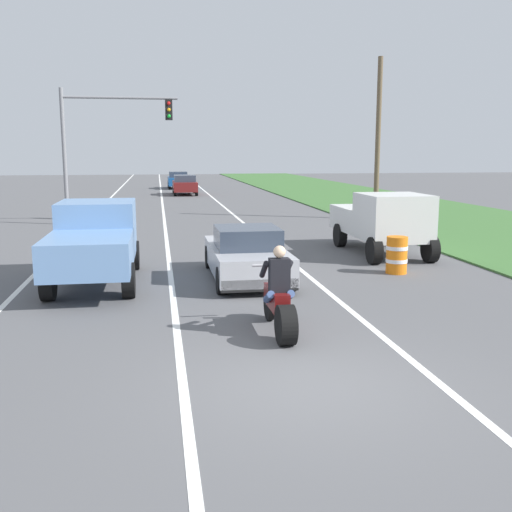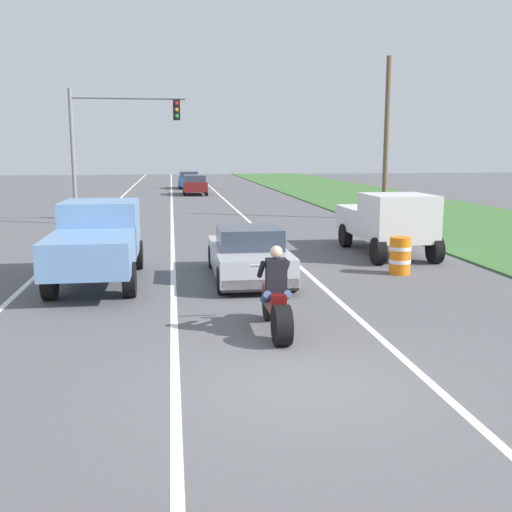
{
  "view_description": "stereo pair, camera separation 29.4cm",
  "coord_description": "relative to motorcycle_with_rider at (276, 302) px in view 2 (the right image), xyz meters",
  "views": [
    {
      "loc": [
        -2.07,
        -7.81,
        3.25
      ],
      "look_at": [
        0.01,
        4.87,
        1.0
      ],
      "focal_mm": 41.95,
      "sensor_mm": 36.0,
      "label": 1
    },
    {
      "loc": [
        -1.78,
        -7.85,
        3.25
      ],
      "look_at": [
        0.01,
        4.87,
        1.0
      ],
      "focal_mm": 41.95,
      "sensor_mm": 36.0,
      "label": 2
    }
  ],
  "objects": [
    {
      "name": "ground_plane",
      "position": [
        -0.01,
        -2.36,
        -0.59
      ],
      "size": [
        160.0,
        160.0,
        0.0
      ],
      "primitive_type": "plane",
      "color": "#565659"
    },
    {
      "name": "lane_stripe_left_solid",
      "position": [
        -5.41,
        17.64,
        -0.59
      ],
      "size": [
        0.14,
        120.0,
        0.01
      ],
      "primitive_type": "cube",
      "color": "white",
      "rests_on": "ground"
    },
    {
      "name": "lane_stripe_right_solid",
      "position": [
        1.79,
        17.64,
        -0.59
      ],
      "size": [
        0.14,
        120.0,
        0.01
      ],
      "primitive_type": "cube",
      "color": "white",
      "rests_on": "ground"
    },
    {
      "name": "lane_stripe_centre_dashed",
      "position": [
        -1.81,
        17.64,
        -0.59
      ],
      "size": [
        0.14,
        120.0,
        0.01
      ],
      "primitive_type": "cube",
      "color": "white",
      "rests_on": "ground"
    },
    {
      "name": "grass_verge_right",
      "position": [
        11.91,
        17.64,
        -0.56
      ],
      "size": [
        10.0,
        120.0,
        0.06
      ],
      "primitive_type": "cube",
      "color": "#3D6B33",
      "rests_on": "ground"
    },
    {
      "name": "motorcycle_with_rider",
      "position": [
        0.0,
        0.0,
        0.0
      ],
      "size": [
        0.7,
        2.21,
        1.62
      ],
      "color": "black",
      "rests_on": "ground"
    },
    {
      "name": "sports_car_silver",
      "position": [
        0.12,
        4.77,
        0.04
      ],
      "size": [
        1.84,
        4.3,
        1.37
      ],
      "color": "#B7B7BC",
      "rests_on": "ground"
    },
    {
      "name": "pickup_truck_left_lane_light_blue",
      "position": [
        -3.66,
        4.86,
        0.51
      ],
      "size": [
        2.02,
        4.8,
        1.98
      ],
      "color": "#6B93C6",
      "rests_on": "ground"
    },
    {
      "name": "pickup_truck_right_shoulder_white",
      "position": [
        4.97,
        7.96,
        0.51
      ],
      "size": [
        2.02,
        4.8,
        1.98
      ],
      "color": "silver",
      "rests_on": "ground"
    },
    {
      "name": "traffic_light_mast_near",
      "position": [
        -4.52,
        17.74,
        3.44
      ],
      "size": [
        5.13,
        0.34,
        6.0
      ],
      "color": "gray",
      "rests_on": "ground"
    },
    {
      "name": "utility_pole_roadside",
      "position": [
        8.4,
        17.65,
        3.23
      ],
      "size": [
        0.24,
        0.24,
        7.65
      ],
      "primitive_type": "cylinder",
      "color": "brown",
      "rests_on": "ground"
    },
    {
      "name": "construction_barrel_nearest",
      "position": [
        4.23,
        4.87,
        -0.09
      ],
      "size": [
        0.58,
        0.58,
        1.0
      ],
      "color": "orange",
      "rests_on": "ground"
    },
    {
      "name": "distant_car_far_ahead",
      "position": [
        -0.04,
        35.76,
        0.18
      ],
      "size": [
        1.8,
        4.0,
        1.5
      ],
      "color": "maroon",
      "rests_on": "ground"
    },
    {
      "name": "distant_car_further_ahead",
      "position": [
        -0.27,
        43.78,
        0.18
      ],
      "size": [
        1.8,
        4.0,
        1.5
      ],
      "color": "#194C8C",
      "rests_on": "ground"
    }
  ]
}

